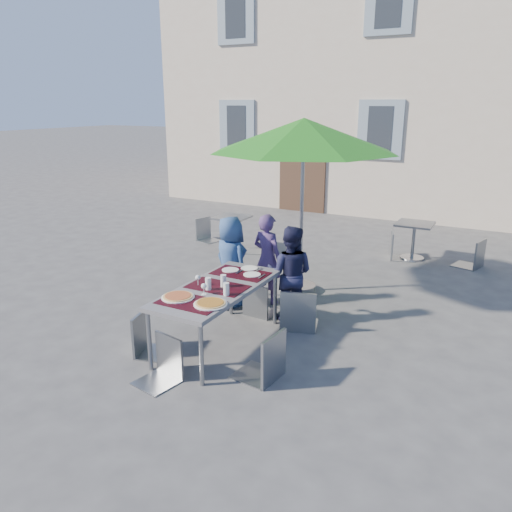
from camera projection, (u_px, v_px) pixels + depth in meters
The scene contains 23 objects.
ground at pixel (215, 334), 6.38m from camera, with size 90.00×90.00×0.00m, color #434345.
building at pixel (422, 31), 14.64m from camera, with size 13.60×8.20×11.10m.
dining_table at pixel (218, 291), 5.90m from camera, with size 0.80×1.85×0.76m.
pizza_near_left at pixel (178, 297), 5.54m from camera, with size 0.37×0.37×0.03m.
pizza_near_right at pixel (210, 303), 5.36m from camera, with size 0.37×0.37×0.03m.
glassware at pixel (216, 284), 5.75m from camera, with size 0.53×0.38×0.15m.
place_settings at pixel (244, 271), 6.42m from camera, with size 0.59×0.43×0.01m.
child_0 at pixel (231, 261), 7.14m from camera, with size 0.64×0.42×1.31m, color #315088.
child_1 at pixel (267, 259), 7.24m from camera, with size 0.48×0.32×1.33m, color #4D356D.
child_2 at pixel (290, 274), 6.63m from camera, with size 0.64×0.37×1.31m, color #1B1D3C.
chair_0 at pixel (217, 271), 7.09m from camera, with size 0.45×0.46×0.93m.
chair_1 at pixel (259, 280), 6.79m from camera, with size 0.42×0.42×0.89m.
chair_2 at pixel (300, 285), 6.34m from camera, with size 0.57×0.57×1.04m.
chair_3 at pixel (147, 310), 5.74m from camera, with size 0.51×0.51×0.94m.
chair_4 at pixel (265, 327), 5.17m from camera, with size 0.50×0.50×1.02m.
chair_5 at pixel (161, 334), 5.18m from camera, with size 0.47×0.47×0.91m.
patio_umbrella at pixel (304, 136), 7.14m from camera, with size 2.76×2.76×2.63m.
cafe_table_0 at pixel (232, 228), 9.94m from camera, with size 0.63×0.63×0.67m.
bg_chair_l_0 at pixel (206, 216), 10.57m from camera, with size 0.51×0.50×0.91m.
bg_chair_r_0 at pixel (259, 227), 9.71m from camera, with size 0.52×0.51×0.89m.
cafe_table_1 at pixel (414, 235), 9.31m from camera, with size 0.65×0.65×0.70m.
bg_chair_l_1 at pixel (399, 229), 9.30m from camera, with size 0.54×0.54×0.98m.
bg_chair_r_1 at pixel (476, 236), 8.78m from camera, with size 0.54×0.54×0.98m.
Camera 1 is at (3.19, -4.87, 2.84)m, focal length 35.00 mm.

